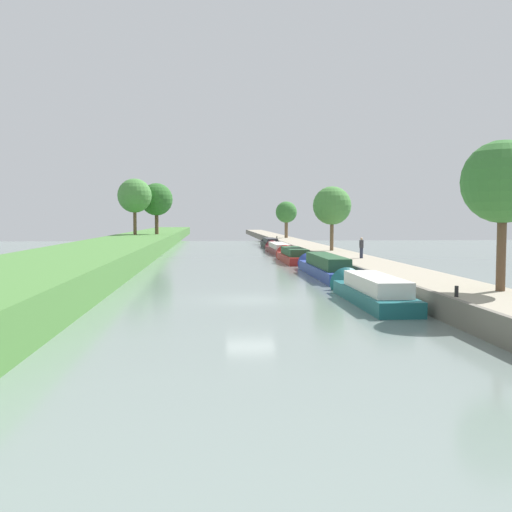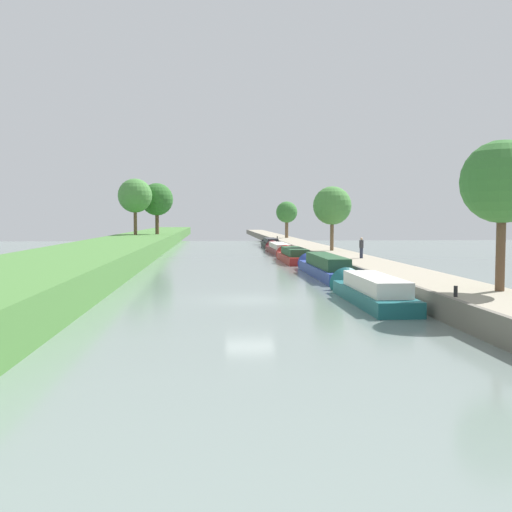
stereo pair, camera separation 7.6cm
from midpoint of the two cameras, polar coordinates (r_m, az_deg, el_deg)
ground_plane at (r=30.96m, az=-0.58°, el=-4.21°), size 160.00×160.00×0.00m
left_grassy_bank at (r=32.34m, az=-22.20°, el=-2.56°), size 8.60×260.00×1.77m
right_towpath at (r=32.93m, az=16.34°, el=-2.98°), size 3.93×260.00×1.03m
stone_quay at (r=32.25m, az=12.85°, el=-3.02°), size 0.25×260.00×1.08m
narrowboat_teal at (r=30.83m, az=10.66°, el=-3.25°), size 2.06×10.53×2.05m
narrowboat_blue at (r=44.02m, az=6.43°, el=-1.04°), size 1.91×13.85×2.12m
narrowboat_red at (r=58.28m, az=3.45°, el=0.03°), size 2.11×11.52×2.04m
narrowboat_maroon at (r=72.45m, az=2.05°, el=0.70°), size 1.97×14.12×1.87m
narrowboat_black at (r=85.30m, az=1.27°, el=1.19°), size 1.80×10.81×1.87m
tree_rightbank_near at (r=28.26m, az=22.45°, el=6.51°), size 3.62×3.62×6.60m
tree_rightbank_midnear at (r=59.11m, az=7.23°, el=4.78°), size 3.76×3.76×6.30m
tree_rightbank_midfar at (r=96.41m, az=2.89°, el=4.18°), size 3.44×3.44×5.86m
tree_leftbank_downstream at (r=91.58m, az=-9.51°, el=5.34°), size 4.88×4.88×7.71m
tree_leftbank_upstream at (r=88.17m, az=-11.54°, el=5.65°), size 4.91×4.91×8.13m
person_walking at (r=48.21m, az=9.99°, el=0.83°), size 0.34×0.34×1.66m
mooring_bollard_near at (r=25.63m, az=18.52°, el=-3.22°), size 0.16×0.16×0.45m
mooring_bollard_far at (r=90.30m, az=1.98°, el=1.76°), size 0.16×0.16×0.45m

